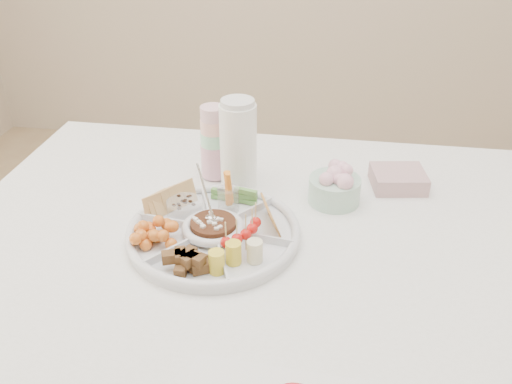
# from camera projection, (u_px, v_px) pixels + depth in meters

# --- Properties ---
(dining_table) EXTENTS (1.52, 1.02, 0.76)m
(dining_table) POSITION_uv_depth(u_px,v_px,m) (277.00, 347.00, 1.44)
(dining_table) COLOR white
(dining_table) RESTS_ON floor
(party_tray) EXTENTS (0.43, 0.43, 0.04)m
(party_tray) POSITION_uv_depth(u_px,v_px,m) (213.00, 230.00, 1.20)
(party_tray) COLOR silver
(party_tray) RESTS_ON dining_table
(bean_dip) EXTENTS (0.11, 0.11, 0.04)m
(bean_dip) POSITION_uv_depth(u_px,v_px,m) (213.00, 227.00, 1.20)
(bean_dip) COLOR #56371E
(bean_dip) RESTS_ON party_tray
(tortillas) EXTENTS (0.11, 0.11, 0.06)m
(tortillas) POSITION_uv_depth(u_px,v_px,m) (270.00, 215.00, 1.21)
(tortillas) COLOR #C67E45
(tortillas) RESTS_ON party_tray
(carrot_cucumber) EXTENTS (0.11, 0.11, 0.09)m
(carrot_cucumber) POSITION_uv_depth(u_px,v_px,m) (232.00, 186.00, 1.29)
(carrot_cucumber) COLOR orange
(carrot_cucumber) RESTS_ON party_tray
(pita_raisins) EXTENTS (0.13, 0.13, 0.06)m
(pita_raisins) POSITION_uv_depth(u_px,v_px,m) (178.00, 199.00, 1.27)
(pita_raisins) COLOR tan
(pita_raisins) RESTS_ON party_tray
(cherries) EXTENTS (0.14, 0.14, 0.05)m
(cherries) POSITION_uv_depth(u_px,v_px,m) (154.00, 233.00, 1.17)
(cherries) COLOR orange
(cherries) RESTS_ON party_tray
(granola_chunks) EXTENTS (0.11, 0.11, 0.04)m
(granola_chunks) POSITION_uv_depth(u_px,v_px,m) (190.00, 260.00, 1.09)
(granola_chunks) COLOR brown
(granola_chunks) RESTS_ON party_tray
(banana_tomato) EXTENTS (0.12, 0.12, 0.09)m
(banana_tomato) POSITION_uv_depth(u_px,v_px,m) (253.00, 242.00, 1.10)
(banana_tomato) COLOR #F9F783
(banana_tomato) RESTS_ON party_tray
(cup_stack) EXTENTS (0.08, 0.08, 0.20)m
(cup_stack) POSITION_uv_depth(u_px,v_px,m) (214.00, 143.00, 1.41)
(cup_stack) COLOR silver
(cup_stack) RESTS_ON dining_table
(thermos) EXTENTS (0.12, 0.12, 0.24)m
(thermos) POSITION_uv_depth(u_px,v_px,m) (238.00, 144.00, 1.35)
(thermos) COLOR white
(thermos) RESTS_ON dining_table
(flower_bowl) EXTENTS (0.13, 0.13, 0.10)m
(flower_bowl) POSITION_uv_depth(u_px,v_px,m) (335.00, 185.00, 1.32)
(flower_bowl) COLOR #B4C7C0
(flower_bowl) RESTS_ON dining_table
(napkin_stack) EXTENTS (0.15, 0.13, 0.04)m
(napkin_stack) POSITION_uv_depth(u_px,v_px,m) (398.00, 179.00, 1.40)
(napkin_stack) COLOR #BF9496
(napkin_stack) RESTS_ON dining_table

